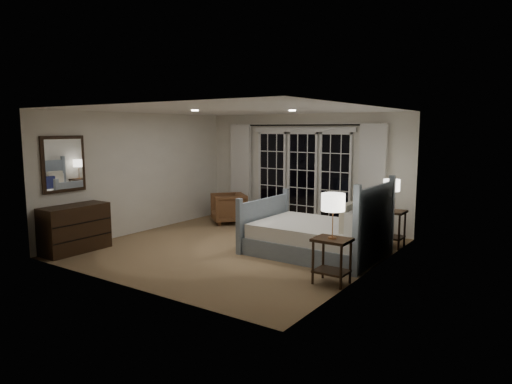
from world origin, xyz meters
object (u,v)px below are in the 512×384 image
Objects in this scene: nightstand_left at (332,254)px; armchair at (228,208)px; nightstand_right at (390,223)px; lamp_left at (333,203)px; bed at (319,236)px; dresser at (75,229)px; lamp_right at (392,186)px.

armchair is at bearing 146.47° from nightstand_left.
nightstand_right is 2.58m from lamp_left.
lamp_left reaches higher than nightstand_left.
armchair reaches higher than nightstand_right.
lamp_left reaches higher than nightstand_right.
armchair reaches higher than nightstand_left.
bed is 1.54m from nightstand_left.
dresser is at bearing -142.26° from nightstand_right.
lamp_right is (0.86, 1.20, 0.82)m from bed.
dresser is at bearing -147.90° from bed.
nightstand_right is 3.80m from armchair.
nightstand_left is at bearing -90.21° from nightstand_right.
nightstand_right is at bearing 54.45° from bed.
dresser is (-4.50, -3.49, -0.73)m from lamp_right.
dresser is (-4.50, -3.49, -0.04)m from nightstand_right.
dresser reaches higher than nightstand_left.
lamp_left is at bearing -90.21° from nightstand_right.
lamp_right is (-0.00, -0.00, 0.69)m from nightstand_right.
nightstand_left is at bearing 12.66° from dresser.
bed reaches higher than nightstand_right.
bed is 3.35× the size of nightstand_left.
dresser is at bearing -60.42° from armchair.
lamp_left is 2.48m from lamp_right.
nightstand_left is 0.87× the size of armchair.
nightstand_right is at bearing 40.43° from armchair.
lamp_right is 0.76× the size of armchair.
lamp_right is 0.49× the size of dresser.
lamp_right reaches higher than armchair.
nightstand_right is at bearing 26.57° from lamp_right.
bed is 1.69m from lamp_right.
nightstand_left is 1.14× the size of lamp_right.
lamp_left reaches higher than lamp_right.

